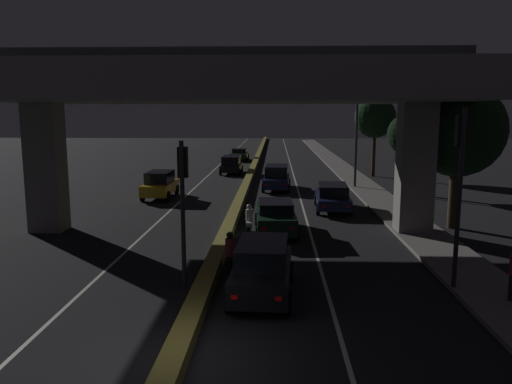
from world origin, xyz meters
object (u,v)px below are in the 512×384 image
(traffic_light_left_of_median, at_px, (183,188))
(traffic_light_right_of_median, at_px, (460,169))
(car_dark_blue_fourth, at_px, (277,177))
(motorcycle_black_filtering_near, at_px, (230,257))
(car_taxi_yellow_lead_oncoming, at_px, (160,184))
(car_black_lead, at_px, (262,268))
(car_black_second_oncoming, at_px, (231,164))
(car_dark_green_second, at_px, (275,216))
(street_lamp, at_px, (353,122))
(motorcycle_white_filtering_mid, at_px, (249,222))
(car_dark_green_third_oncoming, at_px, (240,154))
(car_dark_blue_third, at_px, (333,196))

(traffic_light_left_of_median, bearing_deg, traffic_light_right_of_median, -0.07)
(car_dark_blue_fourth, xyz_separation_m, motorcycle_black_filtering_near, (-1.64, -19.46, -0.26))
(car_taxi_yellow_lead_oncoming, bearing_deg, car_black_lead, 22.93)
(car_black_second_oncoming, bearing_deg, car_dark_green_second, 10.10)
(street_lamp, distance_m, motorcycle_white_filtering_mid, 16.50)
(car_taxi_yellow_lead_oncoming, xyz_separation_m, motorcycle_white_filtering_mid, (6.33, -9.80, -0.30))
(car_taxi_yellow_lead_oncoming, relative_size, motorcycle_white_filtering_mid, 2.10)
(traffic_light_right_of_median, xyz_separation_m, street_lamp, (0.01, 21.36, 1.01))
(car_black_lead, height_order, car_dark_green_second, car_black_lead)
(street_lamp, height_order, car_dark_blue_fourth, street_lamp)
(car_dark_green_second, relative_size, car_dark_green_third_oncoming, 1.07)
(car_dark_blue_fourth, height_order, car_black_second_oncoming, car_dark_blue_fourth)
(traffic_light_left_of_median, xyz_separation_m, car_dark_blue_fourth, (2.96, 20.71, -2.29))
(car_dark_green_third_oncoming, bearing_deg, car_taxi_yellow_lead_oncoming, -5.19)
(traffic_light_left_of_median, height_order, motorcycle_white_filtering_mid, traffic_light_left_of_median)
(motorcycle_white_filtering_mid, bearing_deg, street_lamp, -24.87)
(traffic_light_left_of_median, height_order, street_lamp, street_lamp)
(traffic_light_right_of_median, bearing_deg, car_dark_green_second, 127.01)
(car_black_second_oncoming, bearing_deg, car_black_lead, 6.82)
(car_dark_green_second, height_order, motorcycle_black_filtering_near, car_dark_green_second)
(car_taxi_yellow_lead_oncoming, xyz_separation_m, car_dark_green_third_oncoming, (3.29, 26.38, -0.21))
(traffic_light_right_of_median, relative_size, motorcycle_black_filtering_near, 3.08)
(traffic_light_right_of_median, bearing_deg, traffic_light_left_of_median, 179.93)
(car_dark_green_third_oncoming, xyz_separation_m, motorcycle_white_filtering_mid, (3.04, -36.18, -0.09))
(motorcycle_black_filtering_near, bearing_deg, traffic_light_left_of_median, 130.61)
(motorcycle_black_filtering_near, bearing_deg, car_dark_blue_fourth, -7.43)
(car_black_lead, height_order, car_dark_green_third_oncoming, car_black_lead)
(car_dark_blue_third, xyz_separation_m, car_black_second_oncoming, (-7.29, 17.16, 0.07))
(traffic_light_left_of_median, xyz_separation_m, motorcycle_black_filtering_near, (1.33, 1.25, -2.55))
(motorcycle_white_filtering_mid, bearing_deg, traffic_light_right_of_median, -135.67)
(traffic_light_right_of_median, relative_size, car_black_lead, 1.31)
(traffic_light_left_of_median, bearing_deg, car_dark_green_third_oncoming, 91.79)
(car_dark_blue_fourth, distance_m, motorcycle_black_filtering_near, 19.53)
(motorcycle_black_filtering_near, bearing_deg, car_dark_green_third_oncoming, 1.04)
(car_black_second_oncoming, bearing_deg, motorcycle_white_filtering_mid, 7.06)
(car_dark_blue_third, bearing_deg, street_lamp, -12.84)
(motorcycle_black_filtering_near, bearing_deg, car_dark_green_second, -16.88)
(traffic_light_right_of_median, xyz_separation_m, car_dark_blue_fourth, (-5.45, 20.72, -2.93))
(motorcycle_white_filtering_mid, bearing_deg, car_taxi_yellow_lead_oncoming, 32.93)
(traffic_light_right_of_median, relative_size, car_dark_green_third_oncoming, 1.29)
(car_dark_green_second, distance_m, car_dark_blue_fourth, 13.37)
(traffic_light_right_of_median, height_order, car_dark_blue_fourth, traffic_light_right_of_median)
(car_dark_blue_third, bearing_deg, car_black_lead, 167.55)
(car_dark_green_second, bearing_deg, car_dark_blue_third, -32.63)
(car_black_lead, relative_size, motorcycle_white_filtering_mid, 2.18)
(traffic_light_left_of_median, xyz_separation_m, car_dark_green_third_oncoming, (-1.35, 43.07, -2.49))
(traffic_light_left_of_median, bearing_deg, car_black_second_oncoming, 92.21)
(traffic_light_right_of_median, bearing_deg, car_black_second_oncoming, 107.61)
(traffic_light_left_of_median, relative_size, traffic_light_right_of_median, 0.83)
(traffic_light_left_of_median, height_order, car_dark_green_third_oncoming, traffic_light_left_of_median)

